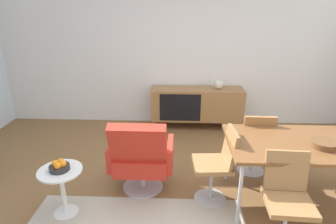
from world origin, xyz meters
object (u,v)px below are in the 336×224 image
(side_table_round, at_px, (62,187))
(wooden_bowl_on_table, at_px, (324,144))
(vase_cobalt, at_px, (219,84))
(fruit_bowl, at_px, (59,166))
(sideboard, at_px, (197,104))
(lounge_chair_red, at_px, (141,156))
(dining_chair_front_left, at_px, (287,197))
(dining_chair_near_window, at_px, (218,163))
(dining_table, at_px, (305,146))
(dining_chair_back_left, at_px, (255,141))

(side_table_round, bearing_deg, wooden_bowl_on_table, 4.21)
(vase_cobalt, relative_size, fruit_bowl, 0.82)
(sideboard, xyz_separation_m, lounge_chair_red, (-0.74, -1.95, 0.03))
(dining_chair_front_left, xyz_separation_m, dining_chair_near_window, (-0.54, 0.56, 0.00))
(wooden_bowl_on_table, relative_size, side_table_round, 0.50)
(sideboard, bearing_deg, vase_cobalt, 0.29)
(lounge_chair_red, xyz_separation_m, fruit_bowl, (-0.76, -0.42, 0.10))
(sideboard, distance_m, dining_chair_front_left, 2.71)
(dining_chair_near_window, bearing_deg, dining_chair_front_left, -46.09)
(wooden_bowl_on_table, distance_m, dining_chair_near_window, 1.07)
(side_table_round, bearing_deg, dining_table, 6.67)
(sideboard, xyz_separation_m, vase_cobalt, (0.37, 0.00, 0.36))
(wooden_bowl_on_table, height_order, lounge_chair_red, lounge_chair_red)
(dining_chair_back_left, xyz_separation_m, fruit_bowl, (-2.15, -0.85, 0.09))
(sideboard, distance_m, wooden_bowl_on_table, 2.48)
(dining_table, relative_size, wooden_bowl_on_table, 6.15)
(sideboard, relative_size, side_table_round, 3.08)
(sideboard, bearing_deg, wooden_bowl_on_table, -62.30)
(dining_chair_back_left, bearing_deg, vase_cobalt, 100.66)
(vase_cobalt, relative_size, dining_chair_back_left, 0.19)
(dining_chair_near_window, bearing_deg, vase_cobalt, 83.07)
(dining_chair_front_left, bearing_deg, dining_chair_back_left, 90.25)
(dining_table, distance_m, dining_chair_near_window, 0.92)
(dining_chair_front_left, distance_m, lounge_chair_red, 1.55)
(dining_chair_front_left, height_order, side_table_round, dining_chair_front_left)
(sideboard, relative_size, dining_chair_front_left, 1.87)
(fruit_bowl, bearing_deg, side_table_round, -135.73)
(vase_cobalt, distance_m, dining_table, 2.17)
(wooden_bowl_on_table, height_order, dining_chair_back_left, dining_chair_back_left)
(dining_table, xyz_separation_m, wooden_bowl_on_table, (0.14, -0.10, 0.07))
(fruit_bowl, bearing_deg, wooden_bowl_on_table, 4.19)
(dining_chair_back_left, relative_size, dining_chair_front_left, 1.00)
(sideboard, relative_size, vase_cobalt, 9.77)
(vase_cobalt, bearing_deg, wooden_bowl_on_table, -70.39)
(dining_table, distance_m, side_table_round, 2.55)
(dining_table, height_order, wooden_bowl_on_table, wooden_bowl_on_table)
(dining_chair_front_left, distance_m, side_table_round, 2.18)
(lounge_chair_red, bearing_deg, dining_chair_near_window, -8.07)
(sideboard, relative_size, dining_chair_near_window, 1.87)
(wooden_bowl_on_table, xyz_separation_m, dining_chair_front_left, (-0.48, -0.46, -0.30))
(vase_cobalt, xyz_separation_m, dining_chair_front_left, (0.29, -2.63, -0.33))
(lounge_chair_red, bearing_deg, sideboard, 69.27)
(vase_cobalt, xyz_separation_m, lounge_chair_red, (-1.10, -1.95, -0.33))
(dining_table, relative_size, dining_chair_front_left, 1.87)
(wooden_bowl_on_table, bearing_deg, sideboard, 117.70)
(dining_table, height_order, dining_chair_front_left, dining_chair_front_left)
(vase_cobalt, distance_m, fruit_bowl, 3.02)
(dining_chair_back_left, bearing_deg, dining_chair_near_window, -134.10)
(lounge_chair_red, relative_size, side_table_round, 1.82)
(vase_cobalt, distance_m, dining_chair_back_left, 1.58)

